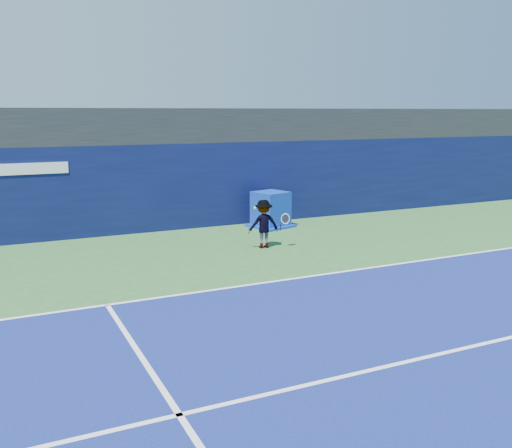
# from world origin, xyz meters

# --- Properties ---
(ground) EXTENTS (80.00, 80.00, 0.00)m
(ground) POSITION_xyz_m (0.00, 0.00, 0.00)
(ground) COLOR #2E632C
(ground) RESTS_ON ground
(baseline) EXTENTS (24.00, 0.10, 0.01)m
(baseline) POSITION_xyz_m (0.00, 3.00, 0.01)
(baseline) COLOR white
(baseline) RESTS_ON ground
(service_line) EXTENTS (24.00, 0.10, 0.01)m
(service_line) POSITION_xyz_m (0.00, -2.00, 0.01)
(service_line) COLOR white
(service_line) RESTS_ON ground
(stadium_band) EXTENTS (36.00, 3.00, 1.20)m
(stadium_band) POSITION_xyz_m (0.00, 11.50, 3.60)
(stadium_band) COLOR black
(stadium_band) RESTS_ON back_wall_assembly
(back_wall_assembly) EXTENTS (36.00, 1.03, 3.00)m
(back_wall_assembly) POSITION_xyz_m (-0.00, 10.50, 1.50)
(back_wall_assembly) COLOR #0B113D
(back_wall_assembly) RESTS_ON ground
(equipment_cart) EXTENTS (1.65, 1.65, 1.28)m
(equipment_cart) POSITION_xyz_m (2.01, 9.09, 0.58)
(equipment_cart) COLOR #0B2BA4
(equipment_cart) RESTS_ON ground
(tennis_player) EXTENTS (1.23, 0.71, 1.47)m
(tennis_player) POSITION_xyz_m (0.36, 6.32, 0.74)
(tennis_player) COLOR white
(tennis_player) RESTS_ON ground
(tennis_ball) EXTENTS (0.08, 0.08, 0.08)m
(tennis_ball) POSITION_xyz_m (-0.01, 6.14, 1.29)
(tennis_ball) COLOR #D3ED1A
(tennis_ball) RESTS_ON ground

